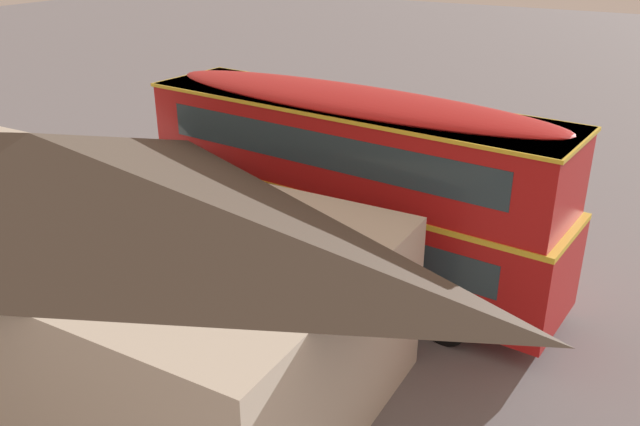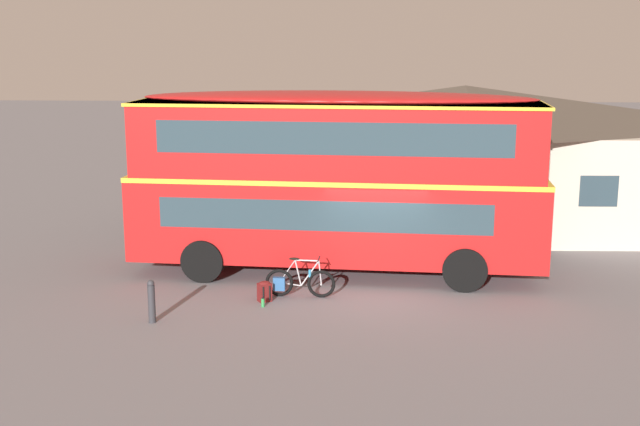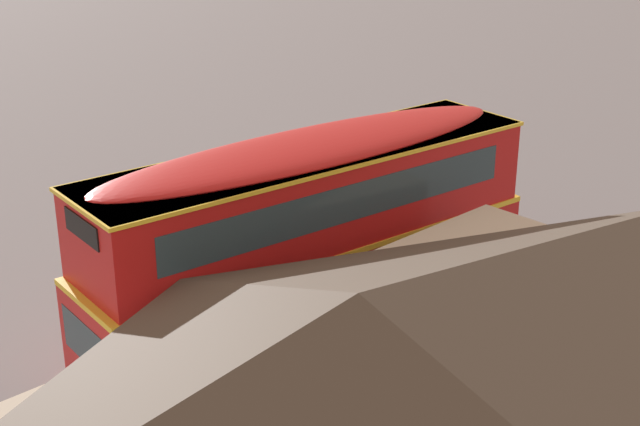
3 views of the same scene
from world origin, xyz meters
name	(u,v)px [view 2 (image 2 of 3)]	position (x,y,z in m)	size (l,w,h in m)	color
ground_plane	(375,290)	(0.00, 0.00, 0.00)	(120.00, 120.00, 0.00)	slate
double_decker_bus	(337,175)	(-0.99, 1.42, 2.64)	(10.81, 3.37, 4.79)	black
touring_bicycle	(298,282)	(-1.87, -0.66, 0.37)	(1.70, 0.46, 0.98)	black
backpack_on_ground	(264,291)	(-2.64, -1.01, 0.26)	(0.37, 0.35, 0.49)	maroon
water_bottle_green_metal	(263,303)	(-2.63, -1.42, 0.11)	(0.08, 0.08, 0.23)	green
pub_building	(463,156)	(2.97, 6.88, 2.36)	(14.45, 6.56, 4.62)	beige
kerb_bollard	(152,301)	(-4.94, -2.56, 0.50)	(0.16, 0.16, 0.97)	#333338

